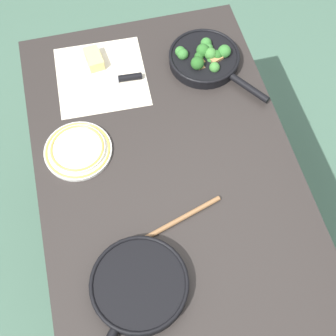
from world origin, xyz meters
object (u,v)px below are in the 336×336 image
skillet_eggs (139,286)px  cheese_block (94,59)px  skillet_broccoli (205,58)px  wooden_spoon (154,233)px  grater_knife (114,80)px  dinner_plate_stack (78,150)px

skillet_eggs → cheese_block: size_ratio=3.53×
skillet_eggs → cheese_block: 0.85m
skillet_broccoli → wooden_spoon: bearing=-62.6°
grater_knife → dinner_plate_stack: size_ratio=1.30×
wooden_spoon → dinner_plate_stack: dinner_plate_stack is taller
skillet_broccoli → skillet_eggs: skillet_broccoli is taller
wooden_spoon → dinner_plate_stack: (0.34, 0.18, 0.01)m
skillet_eggs → cheese_block: bearing=-139.9°
wooden_spoon → dinner_plate_stack: size_ratio=1.65×
skillet_eggs → wooden_spoon: skillet_eggs is taller
skillet_broccoli → dinner_plate_stack: 0.57m
skillet_broccoli → grater_knife: skillet_broccoli is taller
grater_knife → cheese_block: bearing=-59.3°
skillet_broccoli → skillet_eggs: (-0.75, 0.41, -0.00)m
wooden_spoon → dinner_plate_stack: bearing=-78.9°
skillet_eggs → dinner_plate_stack: size_ratio=1.57×
skillet_eggs → wooden_spoon: bearing=-166.6°
skillet_broccoli → grater_knife: bearing=-123.2°
grater_knife → cheese_block: cheese_block is taller
skillet_broccoli → dinner_plate_stack: (-0.26, 0.51, -0.01)m
skillet_broccoli → grater_knife: (-0.00, 0.34, -0.02)m
skillet_broccoli → wooden_spoon: 0.69m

